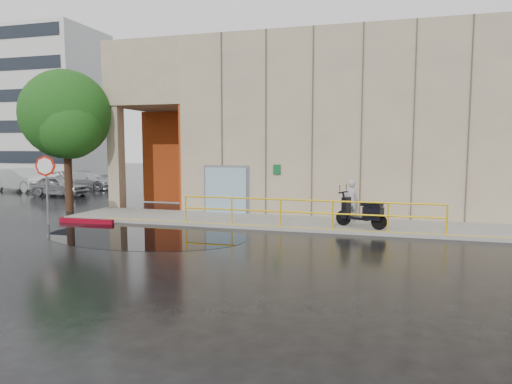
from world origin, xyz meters
TOP-DOWN VIEW (x-y plane):
  - ground at (0.00, 0.00)m, footprint 120.00×120.00m
  - sidewalk at (4.00, 4.50)m, footprint 20.00×3.00m
  - building at (5.10, 10.98)m, footprint 20.00×10.17m
  - guardrail at (4.25, 3.15)m, footprint 9.56×0.06m
  - distant_building at (-28.00, 27.98)m, footprint 12.00×8.08m
  - person at (5.70, 4.95)m, footprint 0.71×0.62m
  - scooter at (6.18, 3.70)m, footprint 2.01×1.35m
  - stop_sign at (-5.83, 1.83)m, footprint 0.81×0.22m
  - red_curb at (-4.59, 2.55)m, footprint 2.40×0.25m
  - puddle at (-1.01, 0.87)m, footprint 7.39×4.65m
  - car_a at (-12.54, 10.81)m, footprint 3.76×1.61m
  - car_b at (-17.10, 12.70)m, footprint 5.02×2.68m
  - car_c at (-13.53, 14.94)m, footprint 4.59×2.04m
  - tree_near at (-7.35, 5.15)m, footprint 4.14×4.14m

SIDE VIEW (x-z plane):
  - ground at x=0.00m, z-range 0.00..0.00m
  - puddle at x=-1.01m, z-range 0.00..0.01m
  - sidewalk at x=4.00m, z-range 0.00..0.15m
  - red_curb at x=-4.59m, z-range 0.00..0.18m
  - car_a at x=-12.54m, z-range 0.00..1.27m
  - car_c at x=-13.53m, z-range 0.00..1.31m
  - guardrail at x=4.25m, z-range 0.16..1.19m
  - car_b at x=-17.10m, z-range 0.00..1.57m
  - person at x=5.70m, z-range 0.15..1.80m
  - scooter at x=6.18m, z-range 0.26..1.79m
  - stop_sign at x=-5.83m, z-range 0.61..3.35m
  - building at x=5.10m, z-range 0.21..8.21m
  - tree_near at x=-7.35m, z-range 1.08..7.73m
  - distant_building at x=-28.00m, z-range 0.00..15.00m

